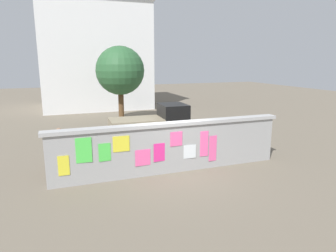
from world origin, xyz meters
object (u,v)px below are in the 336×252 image
at_px(motorcycle, 224,139).
at_px(person_walking, 60,146).
at_px(auto_rickshaw_truck, 153,125).
at_px(bicycle_near, 120,156).
at_px(tree_roadside, 120,71).

distance_m(motorcycle, person_walking, 6.85).
bearing_deg(motorcycle, auto_rickshaw_truck, 142.39).
relative_size(auto_rickshaw_truck, motorcycle, 1.94).
height_order(auto_rickshaw_truck, bicycle_near, auto_rickshaw_truck).
xyz_separation_m(motorcycle, bicycle_near, (-4.74, -0.47, -0.10)).
bearing_deg(auto_rickshaw_truck, tree_roadside, 93.87).
distance_m(bicycle_near, tree_roadside, 8.68).
height_order(bicycle_near, tree_roadside, tree_roadside).
bearing_deg(person_walking, tree_roadside, 64.66).
bearing_deg(motorcycle, tree_roadside, 111.79).
bearing_deg(auto_rickshaw_truck, bicycle_near, -129.90).
relative_size(person_walking, tree_roadside, 0.34).
bearing_deg(tree_roadside, bicycle_near, -102.14).
height_order(person_walking, tree_roadside, tree_roadside).
distance_m(auto_rickshaw_truck, motorcycle, 3.36).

